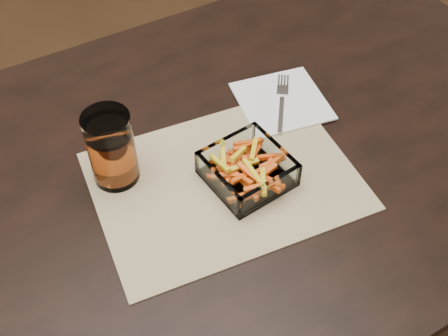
{
  "coord_description": "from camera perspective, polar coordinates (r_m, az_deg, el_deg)",
  "views": [
    {
      "loc": [
        -0.26,
        -0.6,
        1.51
      ],
      "look_at": [
        0.06,
        -0.05,
        0.78
      ],
      "focal_mm": 45.0,
      "sensor_mm": 36.0,
      "label": 1
    }
  ],
  "objects": [
    {
      "name": "tumbler",
      "position": [
        0.96,
        -11.33,
        1.77
      ],
      "size": [
        0.08,
        0.08,
        0.14
      ],
      "color": "white",
      "rests_on": "placemat"
    },
    {
      "name": "placemat",
      "position": [
        0.99,
        0.09,
        -1.3
      ],
      "size": [
        0.49,
        0.38,
        0.0
      ],
      "primitive_type": "cube",
      "rotation": [
        0.0,
        0.0,
        -0.12
      ],
      "color": "tan",
      "rests_on": "dining_table"
    },
    {
      "name": "fork",
      "position": [
        1.13,
        5.9,
        6.84
      ],
      "size": [
        0.11,
        0.15,
        0.0
      ],
      "rotation": [
        0.0,
        0.0,
        -0.64
      ],
      "color": "silver",
      "rests_on": "napkin"
    },
    {
      "name": "glass_bowl",
      "position": [
        0.97,
        2.39,
        -0.27
      ],
      "size": [
        0.14,
        0.14,
        0.05
      ],
      "rotation": [
        0.0,
        0.0,
        0.1
      ],
      "color": "white",
      "rests_on": "placemat"
    },
    {
      "name": "dining_table",
      "position": [
        1.07,
        -4.12,
        -3.59
      ],
      "size": [
        1.6,
        0.9,
        0.75
      ],
      "color": "black",
      "rests_on": "ground"
    },
    {
      "name": "napkin",
      "position": [
        1.13,
        5.89,
        6.79
      ],
      "size": [
        0.2,
        0.2,
        0.0
      ],
      "primitive_type": "cube",
      "rotation": [
        0.0,
        0.0,
        -0.19
      ],
      "color": "white",
      "rests_on": "placemat"
    }
  ]
}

